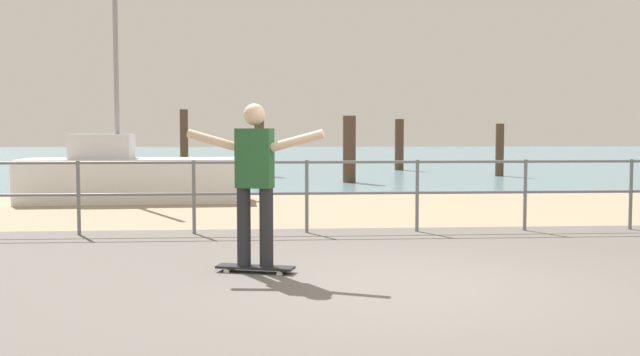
% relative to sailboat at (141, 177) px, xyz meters
% --- Properties ---
extents(ground_plane, '(24.00, 10.00, 0.04)m').
position_rel_sailboat_xyz_m(ground_plane, '(3.96, -9.34, -0.52)').
color(ground_plane, '#605B56').
rests_on(ground_plane, ground).
extents(beach_strip, '(24.00, 6.00, 0.04)m').
position_rel_sailboat_xyz_m(beach_strip, '(3.96, -1.34, -0.52)').
color(beach_strip, tan).
rests_on(beach_strip, ground).
extents(sea_surface, '(72.00, 50.00, 0.04)m').
position_rel_sailboat_xyz_m(sea_surface, '(3.96, 26.66, -0.52)').
color(sea_surface, slate).
rests_on(sea_surface, ground).
extents(railing_fence, '(12.71, 0.05, 1.05)m').
position_rel_sailboat_xyz_m(railing_fence, '(3.14, -4.74, 0.18)').
color(railing_fence, slate).
rests_on(railing_fence, ground).
extents(sailboat, '(4.99, 1.57, 4.85)m').
position_rel_sailboat_xyz_m(sailboat, '(0.00, 0.00, 0.00)').
color(sailboat, silver).
rests_on(sailboat, ground).
extents(skateboard, '(0.82, 0.42, 0.08)m').
position_rel_sailboat_xyz_m(skateboard, '(2.46, -7.58, -0.45)').
color(skateboard, black).
rests_on(skateboard, ground).
extents(skateboarder, '(1.41, 0.51, 1.65)m').
position_rel_sailboat_xyz_m(skateboarder, '(2.46, -7.58, 0.50)').
color(skateboarder, '#26262B').
rests_on(skateboarder, skateboard).
extents(groyne_post_0, '(0.27, 0.27, 2.20)m').
position_rel_sailboat_xyz_m(groyne_post_0, '(-0.27, 9.83, 0.58)').
color(groyne_post_0, '#513826').
rests_on(groyne_post_0, ground).
extents(groyne_post_1, '(0.31, 0.31, 2.01)m').
position_rel_sailboat_xyz_m(groyne_post_1, '(2.30, 8.57, 0.48)').
color(groyne_post_1, '#513826').
rests_on(groyne_post_1, ground).
extents(groyne_post_2, '(0.36, 0.36, 1.89)m').
position_rel_sailboat_xyz_m(groyne_post_2, '(4.86, 5.18, 0.43)').
color(groyne_post_2, '#513826').
rests_on(groyne_post_2, ground).
extents(groyne_post_3, '(0.33, 0.33, 1.91)m').
position_rel_sailboat_xyz_m(groyne_post_3, '(7.43, 11.44, 0.43)').
color(groyne_post_3, '#513826').
rests_on(groyne_post_3, ground).
extents(groyne_post_4, '(0.27, 0.27, 1.70)m').
position_rel_sailboat_xyz_m(groyne_post_4, '(9.99, 7.68, 0.33)').
color(groyne_post_4, '#513826').
rests_on(groyne_post_4, ground).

